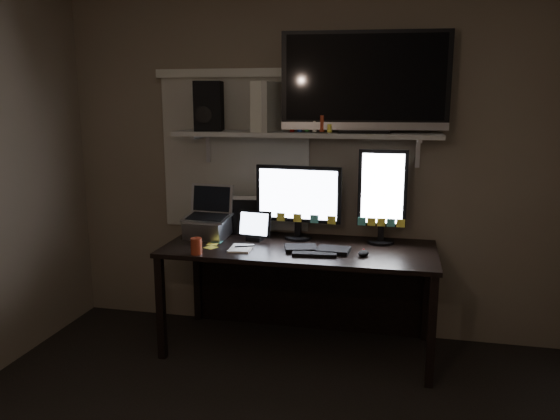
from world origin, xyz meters
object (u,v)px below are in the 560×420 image
(desk, at_px, (302,267))
(speaker, at_px, (209,106))
(laptop, at_px, (207,213))
(monitor_portrait, at_px, (382,196))
(tablet, at_px, (255,226))
(mouse, at_px, (364,253))
(cup, at_px, (196,246))
(keyboard, at_px, (317,249))
(tv, at_px, (365,82))
(game_console, at_px, (267,107))
(monitor_landscape, at_px, (298,202))

(desk, xyz_separation_m, speaker, (-0.68, 0.08, 1.10))
(laptop, bearing_deg, monitor_portrait, 9.98)
(desk, relative_size, tablet, 7.35)
(monitor_portrait, relative_size, mouse, 6.73)
(desk, relative_size, monitor_portrait, 2.76)
(laptop, distance_m, cup, 0.44)
(keyboard, distance_m, tablet, 0.51)
(tv, relative_size, game_console, 3.24)
(tablet, relative_size, tv, 0.23)
(keyboard, distance_m, tv, 1.13)
(keyboard, xyz_separation_m, mouse, (0.30, -0.05, 0.00))
(mouse, distance_m, tv, 1.10)
(tablet, height_order, laptop, laptop)
(keyboard, bearing_deg, mouse, -13.82)
(mouse, relative_size, laptop, 0.27)
(desk, bearing_deg, speaker, 173.26)
(monitor_landscape, bearing_deg, tv, 2.04)
(speaker, bearing_deg, tablet, -29.19)
(desk, bearing_deg, monitor_landscape, 119.04)
(monitor_landscape, height_order, game_console, game_console)
(mouse, relative_size, game_console, 0.29)
(speaker, bearing_deg, laptop, -100.84)
(mouse, distance_m, tablet, 0.80)
(desk, relative_size, laptop, 4.99)
(monitor_landscape, relative_size, tv, 0.56)
(monitor_portrait, height_order, speaker, speaker)
(monitor_portrait, bearing_deg, game_console, -178.38)
(laptop, relative_size, tv, 0.33)
(monitor_portrait, bearing_deg, tablet, -171.92)
(keyboard, relative_size, cup, 4.09)
(tv, bearing_deg, monitor_landscape, 172.62)
(desk, distance_m, keyboard, 0.31)
(keyboard, xyz_separation_m, laptop, (-0.81, 0.18, 0.17))
(laptop, xyz_separation_m, speaker, (-0.00, 0.11, 0.74))
(desk, height_order, monitor_portrait, monitor_portrait)
(keyboard, height_order, mouse, mouse)
(keyboard, bearing_deg, monitor_portrait, 31.47)
(keyboard, distance_m, game_console, 1.03)
(tablet, distance_m, cup, 0.49)
(laptop, bearing_deg, game_console, 17.52)
(monitor_landscape, xyz_separation_m, laptop, (-0.64, -0.11, -0.09))
(cup, height_order, speaker, speaker)
(monitor_portrait, distance_m, speaker, 1.35)
(tablet, xyz_separation_m, game_console, (0.07, 0.10, 0.81))
(monitor_landscape, xyz_separation_m, keyboard, (0.18, -0.29, -0.25))
(keyboard, height_order, cup, cup)
(cup, height_order, game_console, game_console)
(laptop, height_order, cup, laptop)
(laptop, xyz_separation_m, game_console, (0.41, 0.10, 0.74))
(game_console, bearing_deg, monitor_landscape, 20.99)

